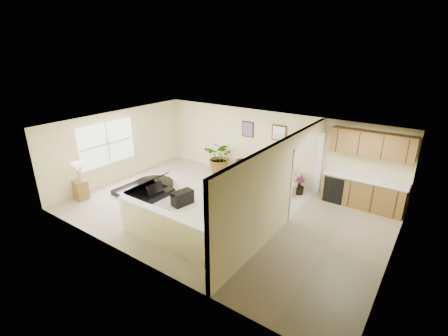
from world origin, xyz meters
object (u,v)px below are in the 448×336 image
Objects in this scene: accent_table at (242,166)px; palm_plant at (221,157)px; loveseat at (278,180)px; lamp_stand at (80,184)px; piano_bench at (182,198)px; small_plant at (299,187)px; piano at (144,174)px.

accent_table is 0.88m from palm_plant.
palm_plant is at bearing 177.78° from loveseat.
palm_plant is 1.04× the size of lamp_stand.
lamp_stand is (-2.90, -1.57, 0.31)m from piano_bench.
accent_table reaches higher than small_plant.
piano is 1.67m from piano_bench.
lamp_stand is (-1.28, -1.53, -0.11)m from piano.
small_plant reaches higher than piano_bench.
palm_plant reaches higher than loveseat.
lamp_stand is at bearing -138.71° from loveseat.
piano is at bearing -142.22° from loveseat.
piano reaches higher than loveseat.
loveseat is 1.10× the size of palm_plant.
piano_bench is at bearing 3.07° from piano.
lamp_stand reaches higher than loveseat.
small_plant is (4.25, 2.85, -0.39)m from piano.
small_plant is 0.47× the size of lamp_stand.
loveseat is 1.63m from accent_table.
piano_bench is 3.85m from small_plant.
loveseat is at bearing 42.11° from lamp_stand.
small_plant is at bearing -0.15° from palm_plant.
piano_bench is at bearing -95.19° from accent_table.
palm_plant is 2.24× the size of small_plant.
piano_bench is 1.15× the size of small_plant.
palm_plant is at bearing 71.42° from piano.
accent_table is (-1.61, 0.23, 0.11)m from loveseat.
piano_bench is 2.90m from palm_plant.
loveseat is at bearing -1.40° from palm_plant.
palm_plant reaches higher than piano_bench.
loveseat is 2.46× the size of small_plant.
palm_plant is at bearing 101.46° from piano_bench.
piano is 3.04m from palm_plant.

